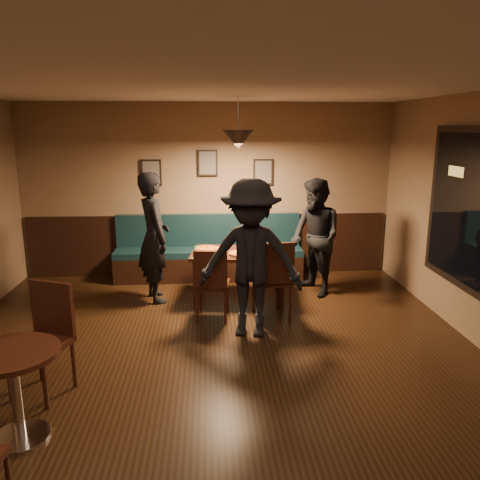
{
  "coord_description": "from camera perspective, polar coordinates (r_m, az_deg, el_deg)",
  "views": [
    {
      "loc": [
        0.01,
        -4.28,
        2.41
      ],
      "look_at": [
        0.42,
        1.87,
        0.95
      ],
      "focal_mm": 35.73,
      "sensor_mm": 36.0,
      "label": 1
    }
  ],
  "objects": [
    {
      "name": "tabasco_bottle",
      "position": [
        6.74,
        4.65,
        -0.9
      ],
      "size": [
        0.03,
        0.03,
        0.12
      ],
      "primitive_type": "cylinder",
      "rotation": [
        0.0,
        0.0,
        -0.16
      ],
      "color": "#A00505",
      "rests_on": "dining_table"
    },
    {
      "name": "diner_left",
      "position": [
        6.75,
        -10.25,
        0.29
      ],
      "size": [
        0.64,
        0.77,
        1.82
      ],
      "primitive_type": "imported",
      "rotation": [
        0.0,
        0.0,
        1.93
      ],
      "color": "black",
      "rests_on": "floor"
    },
    {
      "name": "napkin_a",
      "position": [
        7.0,
        -4.69,
        -0.86
      ],
      "size": [
        0.21,
        0.21,
        0.01
      ],
      "primitive_type": "cube",
      "rotation": [
        0.0,
        0.0,
        0.45
      ],
      "color": "#1C691D",
      "rests_on": "dining_table"
    },
    {
      "name": "diner_front",
      "position": [
        5.51,
        1.27,
        -2.28
      ],
      "size": [
        1.31,
        0.91,
        1.85
      ],
      "primitive_type": "imported",
      "rotation": [
        0.0,
        0.0,
        -0.2
      ],
      "color": "black",
      "rests_on": "floor"
    },
    {
      "name": "dining_table",
      "position": [
        6.83,
        -0.2,
        -4.24
      ],
      "size": [
        1.39,
        0.98,
        0.7
      ],
      "primitive_type": "cube",
      "rotation": [
        0.0,
        0.0,
        -0.12
      ],
      "color": "black",
      "rests_on": "floor"
    },
    {
      "name": "booth_bench",
      "position": [
        7.72,
        -3.74,
        -1.03
      ],
      "size": [
        3.0,
        0.6,
        1.0
      ],
      "primitive_type": null,
      "color": "#0F232D",
      "rests_on": "ground"
    },
    {
      "name": "cutlery_set",
      "position": [
        6.39,
        -0.64,
        -2.2
      ],
      "size": [
        0.21,
        0.08,
        0.0
      ],
      "primitive_type": "cube",
      "rotation": [
        0.0,
        0.0,
        1.26
      ],
      "color": "#BCBCC0",
      "rests_on": "dining_table"
    },
    {
      "name": "picture_left",
      "position": [
        7.83,
        -10.55,
        7.91
      ],
      "size": [
        0.32,
        0.04,
        0.42
      ],
      "primitive_type": "cube",
      "color": "black",
      "rests_on": "wall_back"
    },
    {
      "name": "cafe_chair_far",
      "position": [
        4.77,
        -22.84,
        -11.2
      ],
      "size": [
        0.59,
        0.59,
        1.03
      ],
      "primitive_type": null,
      "rotation": [
        0.0,
        0.0,
        2.75
      ],
      "color": "black",
      "rests_on": "floor"
    },
    {
      "name": "ceiling",
      "position": [
        4.29,
        -4.09,
        18.52
      ],
      "size": [
        7.0,
        7.0,
        0.0
      ],
      "primitive_type": "plane",
      "rotation": [
        3.14,
        0.0,
        0.0
      ],
      "color": "silver",
      "rests_on": "ground"
    },
    {
      "name": "wainscot",
      "position": [
        7.98,
        -3.75,
        -0.55
      ],
      "size": [
        5.88,
        0.06,
        1.0
      ],
      "primitive_type": "cube",
      "color": "black",
      "rests_on": "ground"
    },
    {
      "name": "picture_center",
      "position": [
        7.77,
        -3.9,
        9.17
      ],
      "size": [
        0.32,
        0.04,
        0.42
      ],
      "primitive_type": "cube",
      "color": "black",
      "rests_on": "wall_back"
    },
    {
      "name": "picture_right",
      "position": [
        7.83,
        2.78,
        8.12
      ],
      "size": [
        0.32,
        0.04,
        0.42
      ],
      "primitive_type": "cube",
      "color": "black",
      "rests_on": "wall_back"
    },
    {
      "name": "soda_glass",
      "position": [
        6.45,
        4.86,
        -1.36
      ],
      "size": [
        0.1,
        0.1,
        0.17
      ],
      "primitive_type": "cylinder",
      "rotation": [
        0.0,
        0.0,
        -0.26
      ],
      "color": "black",
      "rests_on": "dining_table"
    },
    {
      "name": "pizza_a",
      "position": [
        6.81,
        -3.89,
        -1.09
      ],
      "size": [
        0.46,
        0.46,
        0.04
      ],
      "primitive_type": "cylinder",
      "rotation": [
        0.0,
        0.0,
        -0.35
      ],
      "color": "gold",
      "rests_on": "dining_table"
    },
    {
      "name": "pizza_b",
      "position": [
        6.58,
        -0.04,
        -1.61
      ],
      "size": [
        0.34,
        0.34,
        0.04
      ],
      "primitive_type": "cylinder",
      "rotation": [
        0.0,
        0.0,
        -0.08
      ],
      "color": "orange",
      "rests_on": "dining_table"
    },
    {
      "name": "diner_right",
      "position": [
        6.99,
        8.99,
        0.3
      ],
      "size": [
        0.91,
        1.01,
        1.7
      ],
      "primitive_type": "imported",
      "rotation": [
        0.0,
        0.0,
        -1.19
      ],
      "color": "black",
      "rests_on": "floor"
    },
    {
      "name": "chair_near_left",
      "position": [
        6.12,
        -3.32,
        -5.17
      ],
      "size": [
        0.46,
        0.46,
        0.94
      ],
      "primitive_type": null,
      "rotation": [
        0.0,
        0.0,
        -0.12
      ],
      "color": "black",
      "rests_on": "floor"
    },
    {
      "name": "wall_back",
      "position": [
        7.84,
        -3.85,
        5.9
      ],
      "size": [
        6.0,
        0.0,
        6.0
      ],
      "primitive_type": "plane",
      "rotation": [
        1.57,
        0.0,
        0.0
      ],
      "color": "#8C704F",
      "rests_on": "ground"
    },
    {
      "name": "napkin_b",
      "position": [
        6.42,
        -5.07,
        -2.17
      ],
      "size": [
        0.18,
        0.18,
        0.01
      ],
      "primitive_type": "cube",
      "rotation": [
        0.0,
        0.0,
        -0.54
      ],
      "color": "#1E7233",
      "rests_on": "dining_table"
    },
    {
      "name": "floor",
      "position": [
        4.91,
        -3.53,
        -16.1
      ],
      "size": [
        7.0,
        7.0,
        0.0
      ],
      "primitive_type": "plane",
      "color": "black",
      "rests_on": "ground"
    },
    {
      "name": "pendant_lamp",
      "position": [
        6.51,
        -0.21,
        11.93
      ],
      "size": [
        0.44,
        0.44,
        0.25
      ],
      "primitive_type": "cone",
      "rotation": [
        3.14,
        0.0,
        0.0
      ],
      "color": "black",
      "rests_on": "ceiling"
    },
    {
      "name": "cafe_table",
      "position": [
        4.27,
        -25.14,
        -16.49
      ],
      "size": [
        0.88,
        0.88,
        0.75
      ],
      "primitive_type": "cylinder",
      "rotation": [
        0.0,
        0.0,
        0.28
      ],
      "color": "black",
      "rests_on": "floor"
    },
    {
      "name": "pizza_c",
      "position": [
        6.91,
        3.62,
        -0.88
      ],
      "size": [
        0.44,
        0.44,
        0.04
      ],
      "primitive_type": "cylinder",
      "rotation": [
        0.0,
        0.0,
        0.37
      ],
      "color": "orange",
      "rests_on": "dining_table"
    },
    {
      "name": "chair_near_right",
      "position": [
        6.16,
        3.85,
        -4.58
      ],
      "size": [
        0.5,
        0.5,
        1.03
      ],
      "primitive_type": null,
      "rotation": [
        0.0,
        0.0,
        0.1
      ],
      "color": "#311D0D",
      "rests_on": "floor"
    }
  ]
}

